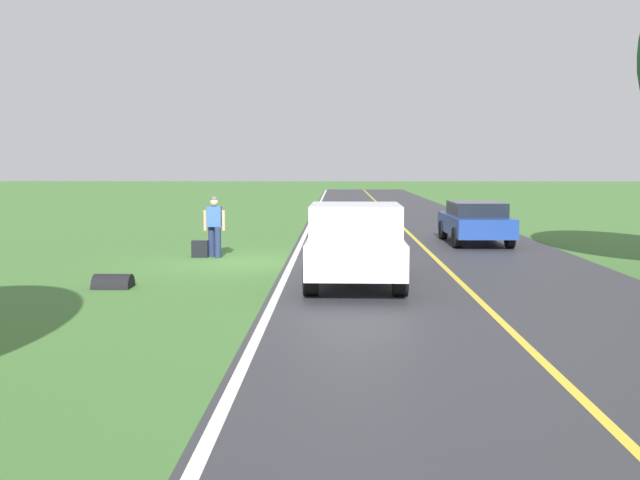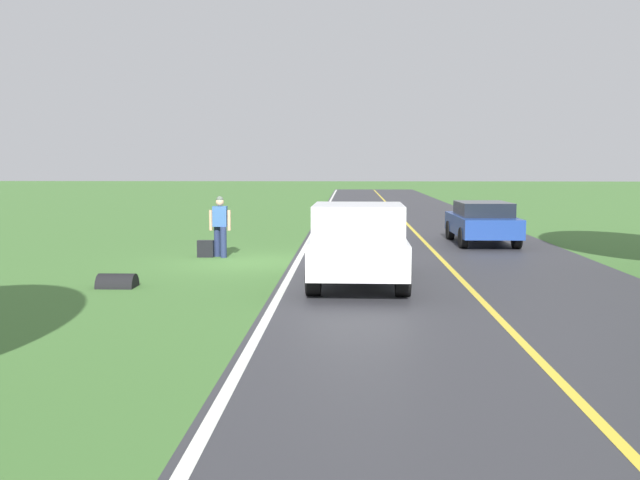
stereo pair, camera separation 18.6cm
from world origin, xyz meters
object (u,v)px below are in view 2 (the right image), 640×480
suitcase_carried (206,249)px  sedan_near_oncoming (482,221)px  pickup_truck_passing (358,241)px  hitchhiker_walking (220,223)px

suitcase_carried → sedan_near_oncoming: size_ratio=0.11×
pickup_truck_passing → sedan_near_oncoming: bearing=-116.2°
suitcase_carried → pickup_truck_passing: 6.37m
suitcase_carried → pickup_truck_passing: pickup_truck_passing is taller
suitcase_carried → hitchhiker_walking: bearing=100.9°
hitchhiker_walking → pickup_truck_passing: 6.11m
pickup_truck_passing → sedan_near_oncoming: pickup_truck_passing is taller
suitcase_carried → sedan_near_oncoming: sedan_near_oncoming is taller
suitcase_carried → pickup_truck_passing: bearing=42.3°
hitchhiker_walking → pickup_truck_passing: (-3.89, 4.72, -0.01)m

